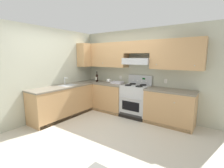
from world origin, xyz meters
TOP-DOWN VIEW (x-y plane):
  - ground_plane at (0.00, 0.00)m, footprint 7.04×7.04m
  - wall_back at (0.41, 1.53)m, footprint 4.68×0.57m
  - wall_left at (-1.59, 0.23)m, footprint 0.47×4.00m
  - counter_back_run at (0.21, 1.24)m, footprint 3.60×0.65m
  - counter_left_run at (-1.24, -0.00)m, footprint 0.63×1.91m
  - stove at (0.46, 1.25)m, footprint 0.76×0.62m
  - wine_bottle at (-1.00, 1.26)m, footprint 0.08×0.08m
  - bowl at (-0.23, 1.34)m, footprint 0.37×0.24m
  - paper_towel_roll at (-0.54, 1.31)m, footprint 0.10×0.13m

SIDE VIEW (x-z plane):
  - ground_plane at x=0.00m, z-range 0.00..0.00m
  - counter_back_run at x=0.21m, z-range 0.00..0.91m
  - counter_left_run at x=-1.24m, z-range -0.11..1.03m
  - stove at x=0.46m, z-range -0.12..1.08m
  - bowl at x=-0.23m, z-range 0.90..0.96m
  - paper_towel_roll at x=-0.54m, z-range 0.91..1.04m
  - wine_bottle at x=-1.00m, z-range 0.88..1.22m
  - wall_left at x=-1.59m, z-range 0.06..2.61m
  - wall_back at x=0.41m, z-range 0.20..2.75m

